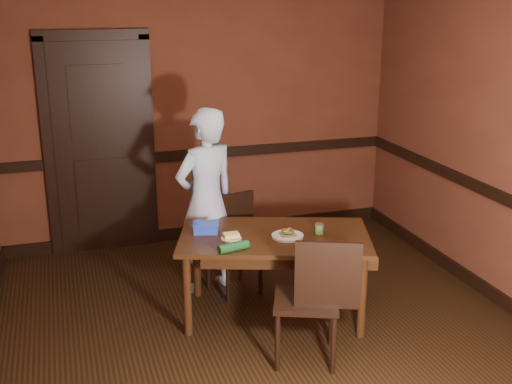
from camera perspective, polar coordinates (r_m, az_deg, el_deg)
floor at (r=4.90m, az=1.26°, el=-13.01°), size 4.00×4.50×0.01m
wall_back at (r=6.50m, az=-5.05°, el=7.29°), size 4.00×0.02×2.70m
wall_front at (r=2.48m, az=18.52°, el=-10.43°), size 4.00×0.02×2.70m
dado_back at (r=6.57m, az=-4.92°, el=3.41°), size 4.00×0.03×0.10m
dado_right at (r=5.45m, az=21.53°, el=-0.70°), size 0.03×4.50×0.10m
baseboard_back at (r=6.82m, az=-4.74°, el=-3.46°), size 4.00×0.03×0.12m
baseboard_right at (r=5.75m, az=20.61°, el=-8.70°), size 0.03×4.50×0.12m
door at (r=6.38m, az=-13.74°, el=4.31°), size 1.05×0.07×2.20m
dining_table at (r=5.10m, az=1.62°, el=-7.41°), size 1.64×1.24×0.68m
chair_far at (r=5.46m, az=-1.98°, el=-4.83°), size 0.48×0.48×0.83m
chair_near at (r=4.49m, az=4.49°, el=-9.28°), size 0.57×0.57×0.93m
person at (r=5.40m, az=-4.45°, el=-0.82°), size 0.68×0.57×1.59m
sandwich_plate at (r=4.92m, az=2.82°, el=-3.82°), size 0.24×0.24×0.06m
sauce_jar at (r=4.99m, az=5.64°, el=-3.27°), size 0.07×0.07×0.08m
cheese_saucer at (r=4.87m, az=-2.22°, el=-4.00°), size 0.16×0.16×0.05m
food_tub at (r=5.01m, az=-4.46°, el=-3.16°), size 0.23×0.18×0.08m
wrapped_veg at (r=4.65m, az=-2.01°, el=-4.90°), size 0.24×0.12×0.07m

